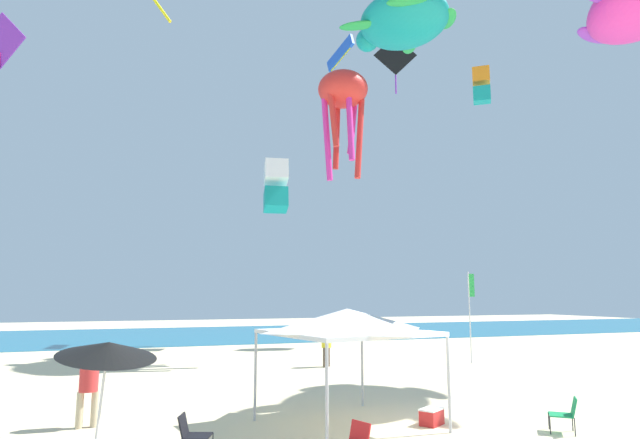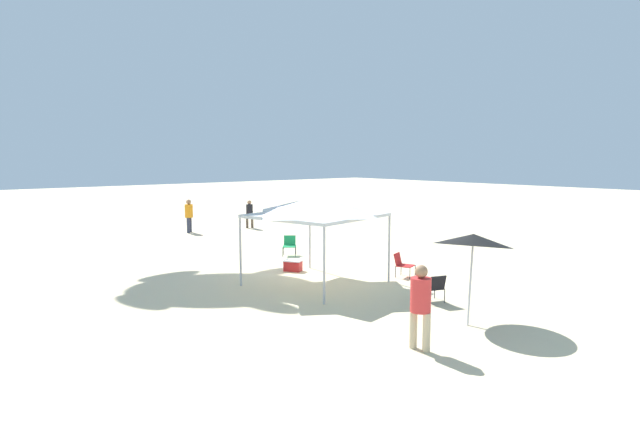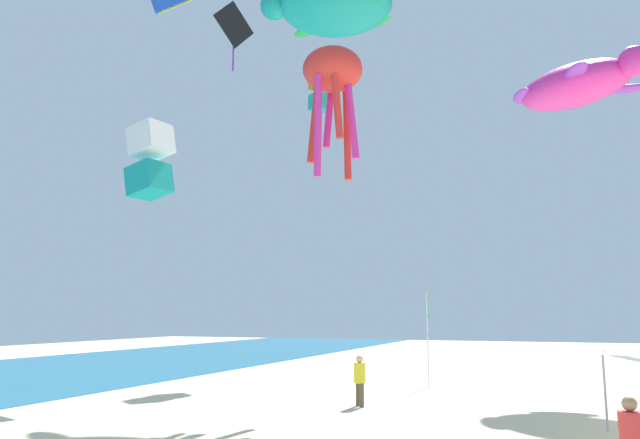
{
  "view_description": "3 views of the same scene",
  "coord_description": "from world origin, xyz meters",
  "px_view_note": "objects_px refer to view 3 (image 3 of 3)",
  "views": [
    {
      "loc": [
        -7.45,
        -11.43,
        3.18
      ],
      "look_at": [
        1.26,
        12.77,
        6.95
      ],
      "focal_mm": 29.2,
      "sensor_mm": 36.0,
      "label": 1
    },
    {
      "loc": [
        -15.36,
        11.54,
        4.15
      ],
      "look_at": [
        -2.95,
        1.26,
        2.21
      ],
      "focal_mm": 29.49,
      "sensor_mm": 36.0,
      "label": 2
    },
    {
      "loc": [
        -21.51,
        4.03,
        3.39
      ],
      "look_at": [
        1.26,
        12.85,
        7.15
      ],
      "focal_mm": 34.56,
      "sensor_mm": 36.0,
      "label": 3
    }
  ],
  "objects_px": {
    "person_near_umbrella": "(360,376)",
    "person_far_stroller": "(632,439)",
    "kite_turtle_magenta": "(577,85)",
    "kite_octopus_red": "(333,76)",
    "banner_flag": "(428,331)",
    "kite_box_orange": "(320,92)",
    "kite_diamond_black": "(234,27)",
    "kite_turtle_teal": "(333,6)",
    "kite_box_white": "(150,160)"
  },
  "relations": [
    {
      "from": "kite_turtle_magenta",
      "to": "kite_box_orange",
      "type": "distance_m",
      "value": 16.64
    },
    {
      "from": "banner_flag",
      "to": "kite_diamond_black",
      "type": "relative_size",
      "value": 0.9
    },
    {
      "from": "kite_turtle_teal",
      "to": "kite_box_orange",
      "type": "height_order",
      "value": "kite_turtle_teal"
    },
    {
      "from": "kite_diamond_black",
      "to": "kite_octopus_red",
      "type": "distance_m",
      "value": 15.16
    },
    {
      "from": "kite_diamond_black",
      "to": "kite_box_orange",
      "type": "relative_size",
      "value": 1.84
    },
    {
      "from": "person_near_umbrella",
      "to": "kite_octopus_red",
      "type": "distance_m",
      "value": 12.75
    },
    {
      "from": "person_near_umbrella",
      "to": "kite_octopus_red",
      "type": "xyz_separation_m",
      "value": [
        1.55,
        1.6,
        12.55
      ]
    },
    {
      "from": "kite_turtle_magenta",
      "to": "banner_flag",
      "type": "bearing_deg",
      "value": -114.17
    },
    {
      "from": "kite_turtle_magenta",
      "to": "kite_octopus_red",
      "type": "bearing_deg",
      "value": -99.98
    },
    {
      "from": "kite_diamond_black",
      "to": "kite_box_white",
      "type": "distance_m",
      "value": 14.98
    },
    {
      "from": "kite_turtle_magenta",
      "to": "kite_box_orange",
      "type": "xyz_separation_m",
      "value": [
        3.85,
        15.89,
        3.11
      ]
    },
    {
      "from": "person_near_umbrella",
      "to": "person_far_stroller",
      "type": "height_order",
      "value": "person_far_stroller"
    },
    {
      "from": "kite_box_orange",
      "to": "person_near_umbrella",
      "type": "bearing_deg",
      "value": -116.49
    },
    {
      "from": "kite_diamond_black",
      "to": "kite_turtle_magenta",
      "type": "relative_size",
      "value": 0.62
    },
    {
      "from": "kite_turtle_magenta",
      "to": "kite_turtle_teal",
      "type": "distance_m",
      "value": 13.44
    },
    {
      "from": "kite_octopus_red",
      "to": "kite_box_orange",
      "type": "relative_size",
      "value": 2.23
    },
    {
      "from": "person_far_stroller",
      "to": "kite_box_orange",
      "type": "xyz_separation_m",
      "value": [
        24.13,
        15.54,
        17.23
      ]
    },
    {
      "from": "kite_box_orange",
      "to": "kite_turtle_teal",
      "type": "bearing_deg",
      "value": -117.65
    },
    {
      "from": "kite_box_white",
      "to": "kite_turtle_teal",
      "type": "bearing_deg",
      "value": 140.71
    },
    {
      "from": "banner_flag",
      "to": "person_near_umbrella",
      "type": "relative_size",
      "value": 2.32
    },
    {
      "from": "kite_octopus_red",
      "to": "kite_turtle_teal",
      "type": "height_order",
      "value": "kite_turtle_teal"
    },
    {
      "from": "banner_flag",
      "to": "kite_turtle_magenta",
      "type": "distance_m",
      "value": 15.17
    },
    {
      "from": "banner_flag",
      "to": "kite_octopus_red",
      "type": "distance_m",
      "value": 12.62
    },
    {
      "from": "kite_diamond_black",
      "to": "kite_turtle_teal",
      "type": "xyz_separation_m",
      "value": [
        -3.97,
        -8.17,
        -2.1
      ]
    },
    {
      "from": "banner_flag",
      "to": "kite_octopus_red",
      "type": "relative_size",
      "value": 0.74
    },
    {
      "from": "person_near_umbrella",
      "to": "kite_turtle_magenta",
      "type": "height_order",
      "value": "kite_turtle_magenta"
    },
    {
      "from": "kite_octopus_red",
      "to": "person_near_umbrella",
      "type": "bearing_deg",
      "value": 13.31
    },
    {
      "from": "person_near_umbrella",
      "to": "kite_box_white",
      "type": "xyz_separation_m",
      "value": [
        0.19,
        9.98,
        9.24
      ]
    },
    {
      "from": "person_far_stroller",
      "to": "person_near_umbrella",
      "type": "bearing_deg",
      "value": 35.35
    },
    {
      "from": "person_near_umbrella",
      "to": "person_far_stroller",
      "type": "distance_m",
      "value": 12.43
    },
    {
      "from": "banner_flag",
      "to": "kite_box_white",
      "type": "xyz_separation_m",
      "value": [
        -6.75,
        11.18,
        7.74
      ]
    },
    {
      "from": "kite_diamond_black",
      "to": "kite_octopus_red",
      "type": "xyz_separation_m",
      "value": [
        -8.47,
        -9.78,
        -7.9
      ]
    },
    {
      "from": "banner_flag",
      "to": "person_near_umbrella",
      "type": "height_order",
      "value": "banner_flag"
    },
    {
      "from": "banner_flag",
      "to": "person_far_stroller",
      "type": "bearing_deg",
      "value": -156.62
    },
    {
      "from": "kite_turtle_magenta",
      "to": "person_far_stroller",
      "type": "bearing_deg",
      "value": -53.76
    },
    {
      "from": "banner_flag",
      "to": "kite_octopus_red",
      "type": "height_order",
      "value": "kite_octopus_red"
    },
    {
      "from": "person_far_stroller",
      "to": "kite_turtle_magenta",
      "type": "distance_m",
      "value": 24.72
    },
    {
      "from": "kite_box_white",
      "to": "kite_octopus_red",
      "type": "relative_size",
      "value": 0.6
    },
    {
      "from": "kite_octopus_red",
      "to": "kite_box_orange",
      "type": "bearing_deg",
      "value": 170.88
    },
    {
      "from": "banner_flag",
      "to": "kite_box_orange",
      "type": "relative_size",
      "value": 1.65
    },
    {
      "from": "kite_box_orange",
      "to": "person_far_stroller",
      "type": "bearing_deg",
      "value": -109.98
    },
    {
      "from": "kite_turtle_magenta",
      "to": "kite_box_white",
      "type": "relative_size",
      "value": 2.23
    },
    {
      "from": "banner_flag",
      "to": "kite_box_white",
      "type": "relative_size",
      "value": 1.24
    },
    {
      "from": "kite_diamond_black",
      "to": "kite_octopus_red",
      "type": "relative_size",
      "value": 0.83
    },
    {
      "from": "kite_box_white",
      "to": "kite_diamond_black",
      "type": "bearing_deg",
      "value": -162.02
    },
    {
      "from": "banner_flag",
      "to": "kite_turtle_teal",
      "type": "bearing_deg",
      "value": 101.56
    },
    {
      "from": "kite_diamond_black",
      "to": "person_far_stroller",
      "type": "bearing_deg",
      "value": -108.89
    },
    {
      "from": "person_near_umbrella",
      "to": "kite_box_white",
      "type": "distance_m",
      "value": 13.6
    },
    {
      "from": "person_far_stroller",
      "to": "kite_box_white",
      "type": "relative_size",
      "value": 0.54
    },
    {
      "from": "kite_box_white",
      "to": "kite_box_orange",
      "type": "relative_size",
      "value": 1.33
    }
  ]
}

